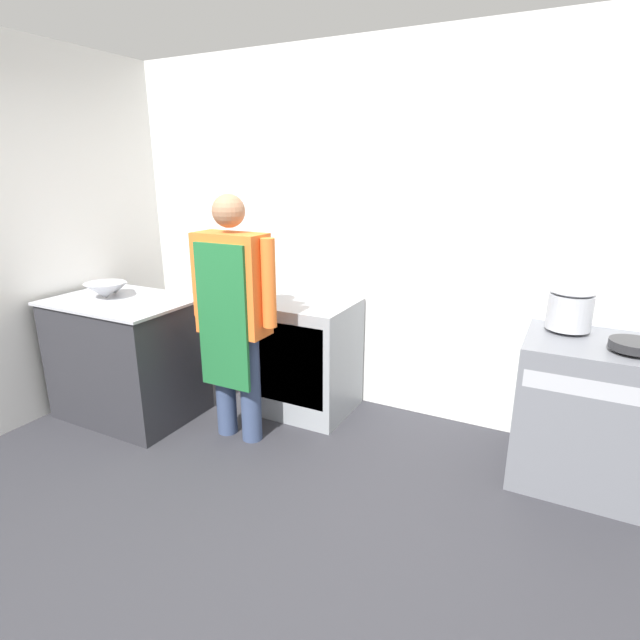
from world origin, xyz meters
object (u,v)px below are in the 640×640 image
object	(u,v)px
stove	(587,412)
fridge_unit	(308,357)
person_cook	(233,306)
saute_pan	(634,345)
mixing_bowl	(105,290)
stock_pot	(570,308)

from	to	relation	value
stove	fridge_unit	xyz separation A→B (m)	(-1.91, 0.06, -0.01)
person_cook	saute_pan	bearing A→B (deg)	10.39
mixing_bowl	stock_pot	world-z (taller)	stock_pot
stove	stock_pot	size ratio (longest dim) A/B	3.61
fridge_unit	person_cook	xyz separation A→B (m)	(-0.24, -0.59, 0.52)
person_cook	mixing_bowl	bearing A→B (deg)	-174.70
stove	saute_pan	distance (m)	0.52
stove	stock_pot	xyz separation A→B (m)	(-0.17, 0.12, 0.59)
mixing_bowl	saute_pan	distance (m)	3.43
stove	person_cook	bearing A→B (deg)	-165.93
stove	mixing_bowl	world-z (taller)	mixing_bowl
stove	stock_pot	distance (m)	0.62
person_cook	mixing_bowl	size ratio (longest dim) A/B	5.71
stove	fridge_unit	size ratio (longest dim) A/B	1.04
fridge_unit	mixing_bowl	size ratio (longest dim) A/B	2.97
stove	person_cook	xyz separation A→B (m)	(-2.15, -0.54, 0.51)
stock_pot	saute_pan	bearing A→B (deg)	-35.73
stove	mixing_bowl	xyz separation A→B (m)	(-3.23, -0.64, 0.52)
person_cook	saute_pan	xyz separation A→B (m)	(2.30, 0.42, -0.03)
saute_pan	fridge_unit	bearing A→B (deg)	175.26
person_cook	fridge_unit	bearing A→B (deg)	68.26
stove	person_cook	world-z (taller)	person_cook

